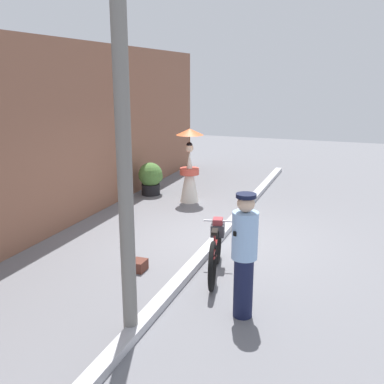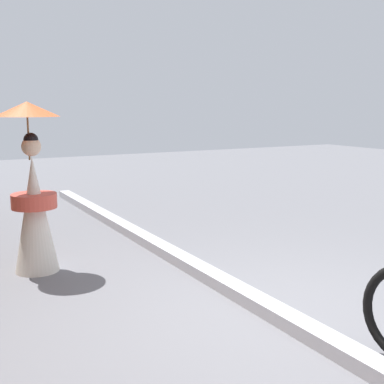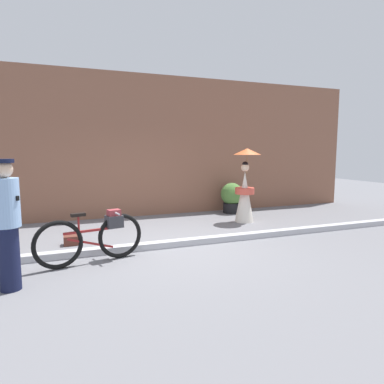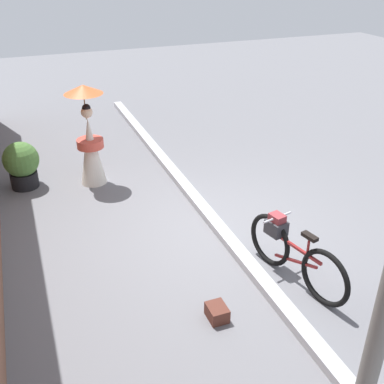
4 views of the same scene
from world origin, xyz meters
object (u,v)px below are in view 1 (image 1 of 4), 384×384
potted_plant_by_door (151,178)px  utility_pole (124,144)px  person_with_parasol (189,168)px  backpack_on_pavement (139,265)px  person_officer (244,253)px  bicycle_near_officer (216,249)px

potted_plant_by_door → utility_pole: size_ratio=0.18×
person_with_parasol → backpack_on_pavement: person_with_parasol is taller
potted_plant_by_door → backpack_on_pavement: 4.93m
person_officer → person_with_parasol: bearing=28.1°
person_officer → potted_plant_by_door: 6.60m
person_officer → person_with_parasol: size_ratio=0.91×
person_with_parasol → utility_pole: size_ratio=0.39×
person_officer → utility_pole: (-0.89, 1.22, 1.48)m
person_with_parasol → utility_pole: (-5.90, -1.45, 1.51)m
bicycle_near_officer → person_with_parasol: bearing=26.4°
bicycle_near_officer → backpack_on_pavement: bearing=105.5°
person_with_parasol → backpack_on_pavement: bearing=-170.5°
person_officer → utility_pole: utility_pole is taller
utility_pole → bicycle_near_officer: bearing=-13.4°
utility_pole → person_officer: bearing=-54.0°
bicycle_near_officer → person_with_parasol: person_with_parasol is taller
backpack_on_pavement → utility_pole: (-1.68, -0.74, 2.31)m
bicycle_near_officer → person_officer: person_officer is taller
person_with_parasol → utility_pole: 6.26m
utility_pole → potted_plant_by_door: bearing=23.3°
backpack_on_pavement → person_with_parasol: bearing=9.5°
backpack_on_pavement → potted_plant_by_door: bearing=23.2°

